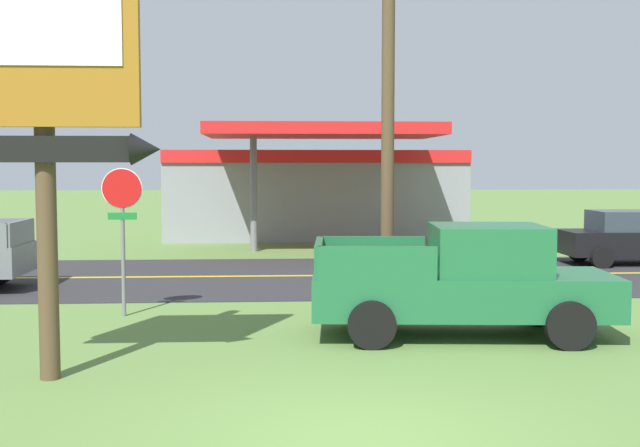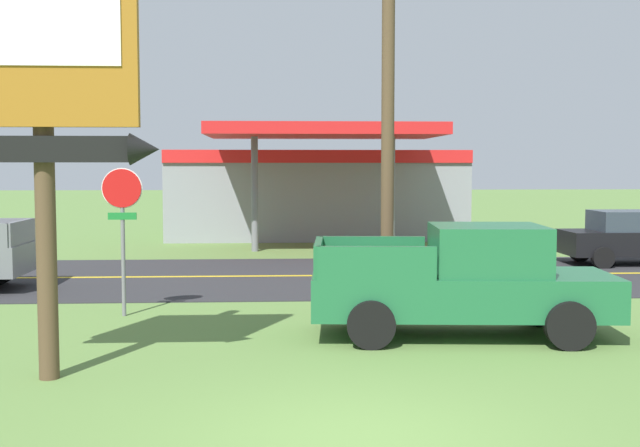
% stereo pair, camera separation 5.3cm
% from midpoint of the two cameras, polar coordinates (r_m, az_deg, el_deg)
% --- Properties ---
extents(ground_plane, '(180.00, 180.00, 0.00)m').
position_cam_midpoint_polar(ground_plane, '(9.03, 2.92, -15.24)').
color(ground_plane, '#5B7F3D').
extents(road_asphalt, '(140.00, 8.00, 0.02)m').
position_cam_midpoint_polar(road_asphalt, '(21.69, -0.85, -3.76)').
color(road_asphalt, '#2B2B2D').
rests_on(road_asphalt, ground).
extents(road_centre_line, '(126.00, 0.20, 0.01)m').
position_cam_midpoint_polar(road_centre_line, '(21.69, -0.85, -3.73)').
color(road_centre_line, gold).
rests_on(road_centre_line, road_asphalt).
extents(motel_sign, '(2.95, 0.54, 6.21)m').
position_cam_midpoint_polar(motel_sign, '(11.63, -19.13, 9.56)').
color(motel_sign, brown).
rests_on(motel_sign, ground).
extents(stop_sign, '(0.80, 0.08, 2.95)m').
position_cam_midpoint_polar(stop_sign, '(16.28, -13.99, 0.61)').
color(stop_sign, slate).
rests_on(stop_sign, ground).
extents(utility_pole, '(1.85, 0.26, 8.57)m').
position_cam_midpoint_polar(utility_pole, '(16.28, 4.77, 9.69)').
color(utility_pole, brown).
rests_on(utility_pole, ground).
extents(gas_station, '(12.00, 11.50, 4.40)m').
position_cam_midpoint_polar(gas_station, '(33.63, -0.47, 2.36)').
color(gas_station, gray).
rests_on(gas_station, ground).
extents(pickup_green_parked_on_lawn, '(5.34, 2.55, 1.96)m').
position_cam_midpoint_polar(pickup_green_parked_on_lawn, '(14.25, 10.21, -4.12)').
color(pickup_green_parked_on_lawn, '#1E6038').
rests_on(pickup_green_parked_on_lawn, ground).
extents(car_black_near_lane, '(4.20, 2.00, 1.64)m').
position_cam_midpoint_polar(car_black_near_lane, '(25.92, 21.23, -0.93)').
color(car_black_near_lane, black).
rests_on(car_black_near_lane, ground).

